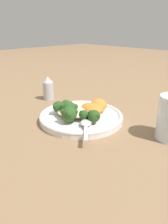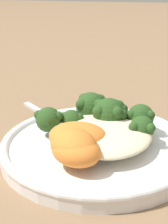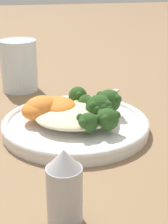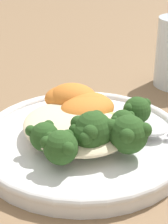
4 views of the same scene
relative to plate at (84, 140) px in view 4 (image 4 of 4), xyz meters
The scene contains 15 objects.
ground_plane 0.02m from the plate, 77.56° to the left, with size 4.00×4.00×0.00m, color #846647.
plate is the anchor object (origin of this frame).
quinoa_mound 0.02m from the plate, 76.30° to the left, with size 0.13×0.11×0.02m, color beige.
broccoli_stalk_0 0.05m from the plate, 93.50° to the left, with size 0.06×0.09×0.03m.
broccoli_stalk_1 0.05m from the plate, 122.63° to the left, with size 0.10×0.09×0.04m.
broccoli_stalk_2 0.05m from the plate, 153.12° to the left, with size 0.08×0.05×0.04m.
broccoli_stalk_3 0.04m from the plate, 162.78° to the left, with size 0.10×0.05×0.04m.
broccoli_stalk_4 0.06m from the plate, 162.71° to the right, with size 0.13×0.05×0.04m.
broccoli_stalk_5 0.04m from the plate, 109.94° to the right, with size 0.08×0.07×0.03m.
broccoli_stalk_6 0.06m from the plate, 96.92° to the right, with size 0.06×0.10×0.03m.
sweet_potato_chunk_0 0.05m from the plate, 38.00° to the right, with size 0.06×0.05×0.03m, color orange.
sweet_potato_chunk_1 0.07m from the plate, 19.46° to the right, with size 0.06×0.05×0.04m, color orange.
sweet_potato_chunk_2 0.07m from the plate, 13.72° to the right, with size 0.06×0.05×0.03m, color orange.
sweet_potato_chunk_3 0.04m from the plate, 39.64° to the right, with size 0.07×0.06×0.03m, color orange.
spoon 0.09m from the plate, 124.66° to the right, with size 0.09×0.09×0.01m.
Camera 4 is at (-0.32, 0.19, 0.24)m, focal length 60.00 mm.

